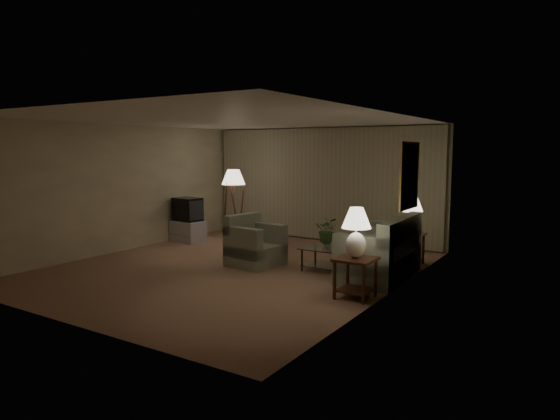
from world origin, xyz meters
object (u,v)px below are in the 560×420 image
(side_table_near, at_px, (355,270))
(coffee_table, at_px, (334,257))
(table_lamp_near, at_px, (356,228))
(tv_cabinet, at_px, (188,231))
(floor_lamp, at_px, (234,204))
(sofa, at_px, (380,253))
(vase, at_px, (327,244))
(armchair, at_px, (256,246))
(side_table_far, at_px, (411,243))
(crt_tv, at_px, (187,209))
(ottoman, at_px, (272,237))
(table_lamp_far, at_px, (412,212))

(side_table_near, relative_size, coffee_table, 0.51)
(table_lamp_near, bearing_deg, tv_cabinet, 158.34)
(floor_lamp, bearing_deg, sofa, -17.15)
(coffee_table, relative_size, vase, 8.38)
(table_lamp_near, bearing_deg, armchair, 159.20)
(armchair, height_order, coffee_table, armchair)
(side_table_far, height_order, coffee_table, side_table_far)
(crt_tv, xyz_separation_m, vase, (4.10, -0.81, -0.29))
(tv_cabinet, height_order, vase, vase)
(side_table_far, distance_m, floor_lamp, 4.28)
(sofa, xyz_separation_m, crt_tv, (-5.05, 0.71, 0.36))
(floor_lamp, height_order, ottoman, floor_lamp)
(side_table_far, bearing_deg, vase, -129.24)
(side_table_near, distance_m, vase, 1.67)
(side_table_near, distance_m, table_lamp_far, 2.67)
(table_lamp_far, distance_m, vase, 1.82)
(armchair, relative_size, floor_lamp, 0.64)
(side_table_near, height_order, table_lamp_far, table_lamp_far)
(side_table_far, distance_m, table_lamp_near, 2.68)
(table_lamp_near, xyz_separation_m, crt_tv, (-5.20, 2.06, -0.27))
(ottoman, bearing_deg, tv_cabinet, -161.24)
(tv_cabinet, height_order, crt_tv, crt_tv)
(side_table_near, relative_size, table_lamp_near, 0.81)
(table_lamp_near, height_order, vase, table_lamp_near)
(floor_lamp, distance_m, vase, 3.46)
(armchair, xyz_separation_m, table_lamp_near, (2.44, -0.93, 0.66))
(tv_cabinet, distance_m, vase, 4.18)
(table_lamp_far, xyz_separation_m, tv_cabinet, (-5.20, -0.54, -0.76))
(side_table_near, xyz_separation_m, coffee_table, (-0.95, 1.25, -0.14))
(side_table_near, relative_size, crt_tv, 0.87)
(table_lamp_far, height_order, floor_lamp, floor_lamp)
(crt_tv, xyz_separation_m, floor_lamp, (0.95, 0.55, 0.12))
(floor_lamp, bearing_deg, armchair, -43.00)
(side_table_far, relative_size, crt_tv, 0.87)
(table_lamp_far, bearing_deg, side_table_far, 90.00)
(table_lamp_near, bearing_deg, crt_tv, 158.34)
(side_table_far, relative_size, coffee_table, 0.51)
(table_lamp_near, distance_m, vase, 1.76)
(armchair, height_order, crt_tv, crt_tv)
(sofa, height_order, armchair, sofa)
(floor_lamp, bearing_deg, crt_tv, -149.90)
(sofa, relative_size, ottoman, 3.46)
(table_lamp_near, bearing_deg, side_table_far, 90.00)
(crt_tv, distance_m, vase, 4.19)
(sofa, xyz_separation_m, vase, (-0.95, -0.10, 0.07))
(side_table_far, bearing_deg, crt_tv, -174.12)
(table_lamp_far, distance_m, ottoman, 3.35)
(tv_cabinet, bearing_deg, table_lamp_near, -13.62)
(sofa, distance_m, coffee_table, 0.82)
(table_lamp_near, distance_m, tv_cabinet, 5.65)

